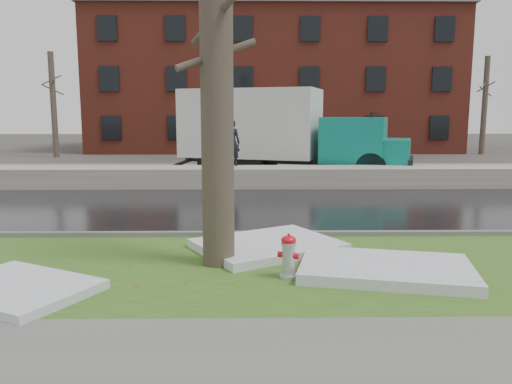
{
  "coord_description": "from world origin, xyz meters",
  "views": [
    {
      "loc": [
        0.21,
        -9.69,
        2.69
      ],
      "look_at": [
        0.35,
        1.11,
        1.0
      ],
      "focal_mm": 35.0,
      "sensor_mm": 36.0,
      "label": 1
    }
  ],
  "objects_px": {
    "tree": "(217,59)",
    "box_truck": "(277,130)",
    "fire_hydrant": "(289,254)",
    "worker": "(232,143)"
  },
  "relations": [
    {
      "from": "tree",
      "to": "worker",
      "type": "relative_size",
      "value": 4.03
    },
    {
      "from": "tree",
      "to": "worker",
      "type": "distance_m",
      "value": 10.47
    },
    {
      "from": "fire_hydrant",
      "to": "tree",
      "type": "bearing_deg",
      "value": 168.92
    },
    {
      "from": "worker",
      "to": "box_truck",
      "type": "bearing_deg",
      "value": -115.72
    },
    {
      "from": "fire_hydrant",
      "to": "box_truck",
      "type": "distance_m",
      "value": 14.04
    },
    {
      "from": "fire_hydrant",
      "to": "tree",
      "type": "relative_size",
      "value": 0.1
    },
    {
      "from": "fire_hydrant",
      "to": "box_truck",
      "type": "bearing_deg",
      "value": 111.01
    },
    {
      "from": "tree",
      "to": "worker",
      "type": "bearing_deg",
      "value": 90.65
    },
    {
      "from": "fire_hydrant",
      "to": "worker",
      "type": "height_order",
      "value": "worker"
    },
    {
      "from": "tree",
      "to": "box_truck",
      "type": "distance_m",
      "value": 13.35
    }
  ]
}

